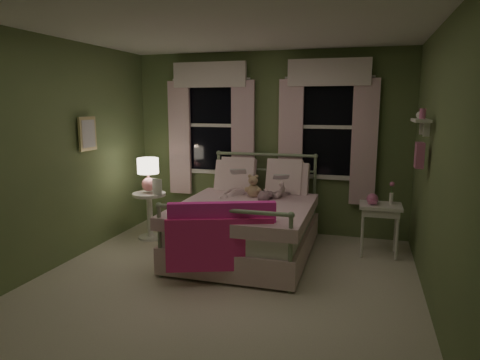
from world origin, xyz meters
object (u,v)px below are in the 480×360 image
(child_right, at_px, (277,174))
(nightstand_right, at_px, (380,212))
(table_lamp, at_px, (148,171))
(teddy_bear, at_px, (253,188))
(nightstand_left, at_px, (150,209))
(child_left, at_px, (236,172))
(bed, at_px, (248,224))

(child_right, height_order, nightstand_right, child_right)
(table_lamp, bearing_deg, teddy_bear, 2.44)
(child_right, bearing_deg, teddy_bear, 51.62)
(table_lamp, bearing_deg, nightstand_right, 3.61)
(nightstand_left, bearing_deg, table_lamp, -90.00)
(child_right, relative_size, teddy_bear, 2.60)
(child_left, xyz_separation_m, nightstand_right, (1.86, -0.03, -0.41))
(child_left, height_order, nightstand_right, child_left)
(nightstand_right, bearing_deg, nightstand_left, -176.39)
(child_right, bearing_deg, child_left, 22.12)
(table_lamp, relative_size, nightstand_right, 0.72)
(bed, height_order, teddy_bear, bed)
(child_right, relative_size, nightstand_left, 1.22)
(table_lamp, bearing_deg, child_left, 10.48)
(nightstand_left, xyz_separation_m, nightstand_right, (3.06, 0.19, 0.13))
(child_left, bearing_deg, child_right, -165.55)
(child_right, bearing_deg, table_lamp, 29.30)
(child_left, relative_size, teddy_bear, 2.54)
(nightstand_left, distance_m, nightstand_right, 3.07)
(teddy_bear, relative_size, nightstand_left, 0.47)
(child_left, bearing_deg, teddy_bear, 164.95)
(nightstand_left, xyz_separation_m, table_lamp, (0.00, -0.00, 0.54))
(bed, xyz_separation_m, teddy_bear, (-0.00, 0.26, 0.41))
(bed, height_order, nightstand_left, bed)
(child_left, bearing_deg, table_lamp, 24.93)
(child_left, xyz_separation_m, teddy_bear, (0.28, -0.16, -0.17))
(table_lamp, height_order, nightstand_right, table_lamp)
(child_right, distance_m, teddy_bear, 0.37)
(child_left, distance_m, nightstand_right, 1.91)
(nightstand_left, height_order, table_lamp, table_lamp)
(bed, distance_m, nightstand_left, 1.49)
(child_right, relative_size, nightstand_right, 1.24)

